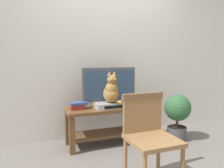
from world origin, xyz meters
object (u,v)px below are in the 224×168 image
object	(u,v)px
tv	(109,86)
wooden_chair	(148,131)
tv_stand	(111,118)
media_box	(111,105)
potted_plant	(177,114)
book_stack	(77,105)
cat	(111,91)

from	to	relation	value
tv	wooden_chair	size ratio (longest dim) A/B	0.90
tv_stand	media_box	distance (m)	0.22
potted_plant	tv	bearing A→B (deg)	163.57
wooden_chair	book_stack	xyz separation A→B (m)	(-0.48, 1.08, 0.07)
tv_stand	potted_plant	xyz separation A→B (m)	(0.97, -0.22, 0.03)
book_stack	potted_plant	xyz separation A→B (m)	(1.45, -0.26, -0.18)
wooden_chair	book_stack	bearing A→B (deg)	114.20
media_box	book_stack	size ratio (longest dim) A/B	1.77
cat	book_stack	size ratio (longest dim) A/B	1.81
tv_stand	book_stack	world-z (taller)	book_stack
cat	tv	bearing A→B (deg)	80.23
media_box	wooden_chair	world-z (taller)	wooden_chair
wooden_chair	book_stack	size ratio (longest dim) A/B	3.60
tv_stand	wooden_chair	distance (m)	1.05
wooden_chair	potted_plant	bearing A→B (deg)	40.41
tv_stand	wooden_chair	world-z (taller)	wooden_chair
cat	potted_plant	world-z (taller)	cat
book_stack	potted_plant	size ratio (longest dim) A/B	0.35
tv	wooden_chair	distance (m)	1.15
potted_plant	wooden_chair	bearing A→B (deg)	-139.59
wooden_chair	cat	bearing A→B (deg)	92.41
tv	tv_stand	bearing A→B (deg)	-90.02
tv_stand	cat	distance (m)	0.41
tv	cat	world-z (taller)	tv
tv_stand	tv	xyz separation A→B (m)	(0.00, 0.07, 0.45)
media_box	potted_plant	bearing A→B (deg)	-8.36
tv_stand	tv	bearing A→B (deg)	89.98
media_box	wooden_chair	distance (m)	0.97
tv_stand	tv	distance (m)	0.46
tv	book_stack	xyz separation A→B (m)	(-0.47, -0.03, -0.24)
wooden_chair	tv	bearing A→B (deg)	90.69
tv	media_box	bearing A→B (deg)	-101.29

